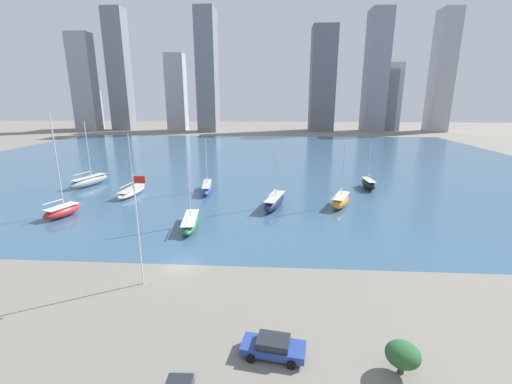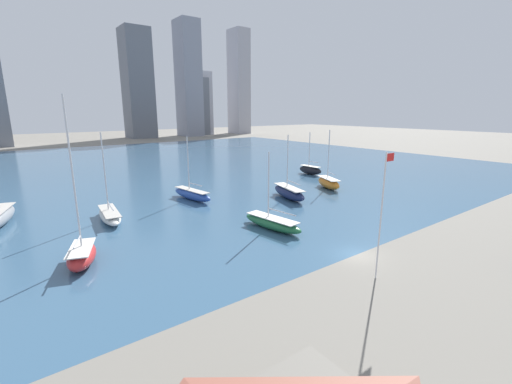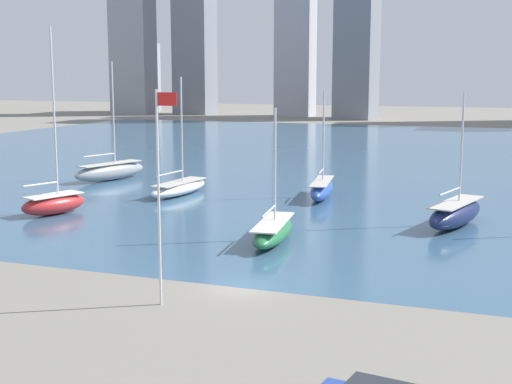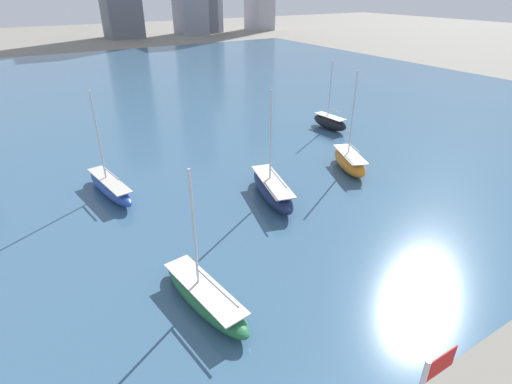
% 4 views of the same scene
% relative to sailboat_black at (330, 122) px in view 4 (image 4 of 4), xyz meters
% --- Properties ---
extents(harbor_water, '(180.00, 140.00, 0.00)m').
position_rel_sailboat_black_xyz_m(harbor_water, '(-30.46, 33.29, -1.09)').
color(harbor_water, '#385B7A').
rests_on(harbor_water, ground_plane).
extents(sailboat_black, '(2.41, 6.76, 10.10)m').
position_rel_sailboat_black_xyz_m(sailboat_black, '(0.00, 0.00, 0.00)').
color(sailboat_black, black).
rests_on(sailboat_black, harbor_water).
extents(sailboat_orange, '(5.22, 8.23, 11.48)m').
position_rel_sailboat_black_xyz_m(sailboat_orange, '(-8.15, -13.00, 0.01)').
color(sailboat_orange, orange).
rests_on(sailboat_orange, harbor_water).
extents(sailboat_blue, '(3.46, 10.24, 10.88)m').
position_rel_sailboat_black_xyz_m(sailboat_blue, '(-34.05, -4.79, -0.12)').
color(sailboat_blue, '#284CA8').
rests_on(sailboat_blue, harbor_water).
extents(sailboat_green, '(3.63, 9.81, 10.08)m').
position_rel_sailboat_black_xyz_m(sailboat_green, '(-32.49, -24.83, -0.24)').
color(sailboat_green, '#236B3D').
rests_on(sailboat_green, harbor_water).
extents(sailboat_navy, '(4.97, 10.35, 11.10)m').
position_rel_sailboat_black_xyz_m(sailboat_navy, '(-20.00, -14.30, 0.01)').
color(sailboat_navy, '#19234C').
rests_on(sailboat_navy, harbor_water).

